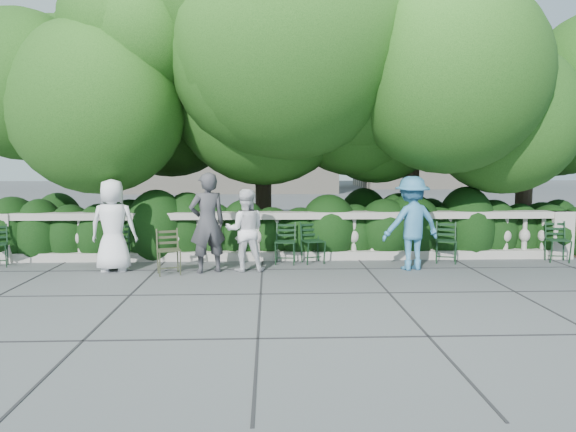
{
  "coord_description": "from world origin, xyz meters",
  "views": [
    {
      "loc": [
        -0.36,
        -8.75,
        2.05
      ],
      "look_at": [
        0.0,
        1.0,
        1.0
      ],
      "focal_mm": 32.0,
      "sensor_mm": 36.0,
      "label": 1
    }
  ],
  "objects_px": {
    "chair_e": "(285,265)",
    "chair_weathered": "(170,276)",
    "person_casual_man": "(245,230)",
    "person_woman_grey": "(207,223)",
    "person_businessman": "(113,225)",
    "chair_b": "(113,267)",
    "person_older_blue": "(411,223)",
    "chair_c": "(316,264)",
    "chair_f": "(560,263)",
    "chair_d": "(446,264)"
  },
  "relations": [
    {
      "from": "chair_b",
      "to": "chair_weathered",
      "type": "relative_size",
      "value": 1.0
    },
    {
      "from": "person_woman_grey",
      "to": "person_older_blue",
      "type": "xyz_separation_m",
      "value": [
        3.81,
        0.13,
        -0.04
      ]
    },
    {
      "from": "chair_e",
      "to": "chair_weathered",
      "type": "xyz_separation_m",
      "value": [
        -2.08,
        -0.87,
        0.0
      ]
    },
    {
      "from": "chair_weathered",
      "to": "person_woman_grey",
      "type": "bearing_deg",
      "value": 6.8
    },
    {
      "from": "chair_c",
      "to": "chair_weathered",
      "type": "xyz_separation_m",
      "value": [
        -2.69,
        -0.94,
        0.0
      ]
    },
    {
      "from": "person_businessman",
      "to": "person_woman_grey",
      "type": "relative_size",
      "value": 0.93
    },
    {
      "from": "person_businessman",
      "to": "chair_e",
      "type": "bearing_deg",
      "value": -173.15
    },
    {
      "from": "chair_b",
      "to": "chair_e",
      "type": "relative_size",
      "value": 1.0
    },
    {
      "from": "chair_weathered",
      "to": "person_woman_grey",
      "type": "relative_size",
      "value": 0.46
    },
    {
      "from": "person_businessman",
      "to": "chair_b",
      "type": "bearing_deg",
      "value": -70.02
    },
    {
      "from": "chair_b",
      "to": "chair_c",
      "type": "distance_m",
      "value": 3.94
    },
    {
      "from": "chair_d",
      "to": "chair_weathered",
      "type": "height_order",
      "value": "same"
    },
    {
      "from": "chair_e",
      "to": "person_older_blue",
      "type": "relative_size",
      "value": 0.48
    },
    {
      "from": "chair_b",
      "to": "chair_f",
      "type": "relative_size",
      "value": 1.0
    },
    {
      "from": "chair_weathered",
      "to": "person_older_blue",
      "type": "distance_m",
      "value": 4.56
    },
    {
      "from": "chair_b",
      "to": "person_older_blue",
      "type": "distance_m",
      "value": 5.78
    },
    {
      "from": "person_businessman",
      "to": "chair_f",
      "type": "bearing_deg",
      "value": -177.66
    },
    {
      "from": "chair_weathered",
      "to": "person_woman_grey",
      "type": "xyz_separation_m",
      "value": [
        0.64,
        0.29,
        0.92
      ]
    },
    {
      "from": "chair_b",
      "to": "chair_c",
      "type": "height_order",
      "value": "same"
    },
    {
      "from": "chair_e",
      "to": "person_woman_grey",
      "type": "bearing_deg",
      "value": -151.73
    },
    {
      "from": "chair_e",
      "to": "person_casual_man",
      "type": "bearing_deg",
      "value": -142.11
    },
    {
      "from": "chair_d",
      "to": "person_businessman",
      "type": "relative_size",
      "value": 0.49
    },
    {
      "from": "person_woman_grey",
      "to": "person_businessman",
      "type": "bearing_deg",
      "value": -28.04
    },
    {
      "from": "chair_b",
      "to": "person_woman_grey",
      "type": "height_order",
      "value": "person_woman_grey"
    },
    {
      "from": "person_businessman",
      "to": "person_older_blue",
      "type": "height_order",
      "value": "person_older_blue"
    },
    {
      "from": "person_older_blue",
      "to": "chair_d",
      "type": "bearing_deg",
      "value": -166.41
    },
    {
      "from": "chair_d",
      "to": "person_businessman",
      "type": "xyz_separation_m",
      "value": [
        -6.42,
        -0.41,
        0.86
      ]
    },
    {
      "from": "chair_weathered",
      "to": "person_casual_man",
      "type": "relative_size",
      "value": 0.55
    },
    {
      "from": "chair_b",
      "to": "person_casual_man",
      "type": "height_order",
      "value": "person_casual_man"
    },
    {
      "from": "chair_b",
      "to": "chair_e",
      "type": "xyz_separation_m",
      "value": [
        3.32,
        0.07,
        0.0
      ]
    },
    {
      "from": "person_woman_grey",
      "to": "chair_e",
      "type": "bearing_deg",
      "value": 179.56
    },
    {
      "from": "person_casual_man",
      "to": "person_woman_grey",
      "type": "bearing_deg",
      "value": 7.39
    },
    {
      "from": "chair_weathered",
      "to": "person_casual_man",
      "type": "distance_m",
      "value": 1.59
    },
    {
      "from": "chair_d",
      "to": "chair_f",
      "type": "relative_size",
      "value": 1.0
    },
    {
      "from": "chair_c",
      "to": "person_older_blue",
      "type": "xyz_separation_m",
      "value": [
        1.76,
        -0.52,
        0.88
      ]
    },
    {
      "from": "person_older_blue",
      "to": "chair_b",
      "type": "bearing_deg",
      "value": -18.47
    },
    {
      "from": "chair_c",
      "to": "person_woman_grey",
      "type": "distance_m",
      "value": 2.34
    },
    {
      "from": "person_older_blue",
      "to": "chair_weathered",
      "type": "bearing_deg",
      "value": -9.2
    },
    {
      "from": "chair_weathered",
      "to": "chair_c",
      "type": "bearing_deg",
      "value": 1.5
    },
    {
      "from": "person_businessman",
      "to": "person_older_blue",
      "type": "xyz_separation_m",
      "value": [
        5.57,
        -0.04,
        0.02
      ]
    },
    {
      "from": "person_older_blue",
      "to": "chair_e",
      "type": "bearing_deg",
      "value": -25.32
    },
    {
      "from": "chair_d",
      "to": "person_older_blue",
      "type": "height_order",
      "value": "person_older_blue"
    },
    {
      "from": "person_businessman",
      "to": "person_casual_man",
      "type": "bearing_deg",
      "value": 178.3
    },
    {
      "from": "chair_d",
      "to": "person_businessman",
      "type": "height_order",
      "value": "person_businessman"
    },
    {
      "from": "person_woman_grey",
      "to": "person_older_blue",
      "type": "distance_m",
      "value": 3.82
    },
    {
      "from": "chair_e",
      "to": "chair_d",
      "type": "bearing_deg",
      "value": 6.32
    },
    {
      "from": "person_older_blue",
      "to": "chair_f",
      "type": "bearing_deg",
      "value": 173.65
    },
    {
      "from": "chair_c",
      "to": "person_casual_man",
      "type": "relative_size",
      "value": 0.55
    },
    {
      "from": "chair_b",
      "to": "chair_d",
      "type": "xyz_separation_m",
      "value": [
        6.54,
        0.07,
        0.0
      ]
    },
    {
      "from": "chair_e",
      "to": "chair_f",
      "type": "distance_m",
      "value": 5.55
    }
  ]
}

